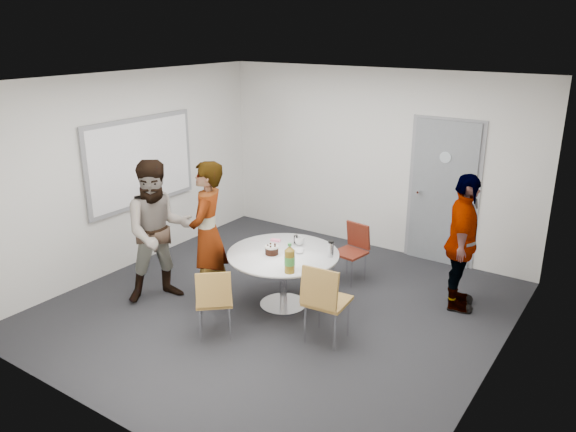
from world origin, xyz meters
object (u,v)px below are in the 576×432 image
Objects in this scene: chair_near_right at (324,297)px; door at (443,193)px; person_main at (208,234)px; person_right at (462,243)px; table at (284,261)px; chair_far at (353,246)px; chair_near_left at (214,297)px; person_left at (159,231)px; whiteboard at (141,162)px.

door is at bearing 80.29° from chair_near_right.
person_main reaches higher than person_right.
table is at bearing 90.24° from person_main.
table is 1.22m from chair_far.
chair_near_left is 2.95m from person_right.
person_main is 1.06× the size of person_right.
person_left reaches higher than table.
person_main is at bearing -155.68° from table.
whiteboard is at bearing -147.34° from door.
chair_near_left is 1.30m from person_left.
chair_far is 2.54m from person_left.
chair_near_left is at bearing 121.74° from person_right.
door is 1.43m from person_right.
person_right is (2.59, 1.55, -0.05)m from person_main.
table is 1.71× the size of chair_far.
person_main is at bearing 93.41° from chair_near_left.
chair_near_right is at bearing 116.01° from chair_far.
person_main is 0.61m from person_left.
whiteboard is 1.42× the size of table.
chair_far is (-0.50, 1.63, -0.09)m from chair_near_right.
chair_far is 0.44× the size of person_main.
person_right is at bearing 33.96° from table.
door is 4.25m from whiteboard.
table is 1.63× the size of chair_near_left.
door is at bearing -111.95° from chair_far.
table is 1.05m from chair_near_left.
person_left is (-2.22, -0.20, 0.33)m from chair_near_right.
chair_far is (0.31, 1.17, -0.14)m from table.
chair_far is at bearing -9.53° from person_left.
door is at bearing 32.66° from whiteboard.
person_left reaches higher than chair_near_left.
chair_far is 1.99m from person_main.
person_main is at bearing 62.10° from chair_far.
person_left is (-1.40, -0.65, 0.28)m from table.
door is 1.19× the size of person_left.
whiteboard is 1.14× the size of person_right.
chair_near_right is at bearing -94.69° from door.
door reaches higher than chair_near_right.
person_main is at bearing 104.48° from person_right.
chair_near_right is (3.33, -0.58, -0.89)m from whiteboard.
person_main reaches higher than person_left.
person_main is 1.00× the size of person_left.
person_right reaches higher than table.
person_main is (-1.16, -1.56, 0.42)m from chair_far.
chair_near_left is at bearing 85.25° from chair_far.
door is at bearing 28.11° from chair_near_left.
whiteboard is 1.47m from person_left.
whiteboard is 4.41m from person_right.
door is at bearing 66.48° from table.
chair_near_left is 0.90× the size of chair_near_right.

